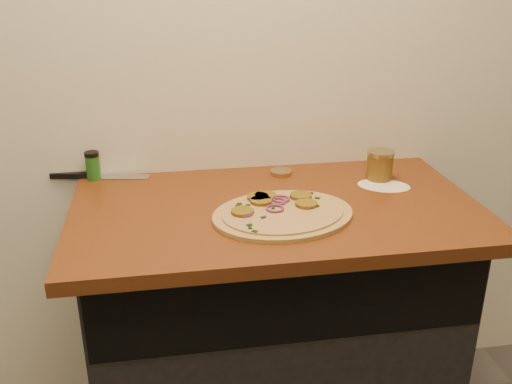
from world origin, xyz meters
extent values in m
cube|color=silver|center=(0.00, 1.75, 1.35)|extent=(4.00, 0.02, 2.70)
cube|color=black|center=(0.00, 1.45, 0.43)|extent=(1.10, 0.60, 0.86)
cube|color=brown|center=(0.00, 1.42, 0.88)|extent=(1.20, 0.70, 0.04)
cylinder|color=tan|center=(0.00, 1.33, 0.91)|extent=(0.47, 0.47, 0.01)
cylinder|color=beige|center=(0.00, 1.33, 0.92)|extent=(0.41, 0.41, 0.01)
cylinder|color=brown|center=(-0.11, 1.34, 0.92)|extent=(0.06, 0.06, 0.01)
cylinder|color=brown|center=(0.07, 1.42, 0.92)|extent=(0.06, 0.06, 0.01)
cylinder|color=brown|center=(-0.05, 1.43, 0.92)|extent=(0.06, 0.06, 0.01)
cylinder|color=brown|center=(-0.05, 1.40, 0.92)|extent=(0.06, 0.06, 0.01)
cylinder|color=brown|center=(0.08, 1.36, 0.92)|extent=(0.06, 0.06, 0.01)
cylinder|color=brown|center=(-0.03, 1.43, 0.92)|extent=(0.06, 0.06, 0.01)
torus|color=#702A59|center=(0.01, 1.41, 0.92)|extent=(0.05, 0.05, 0.01)
torus|color=#702A59|center=(-0.11, 1.33, 0.92)|extent=(0.05, 0.05, 0.01)
torus|color=#702A59|center=(0.00, 1.39, 0.92)|extent=(0.05, 0.05, 0.01)
torus|color=#702A59|center=(-0.02, 1.34, 0.92)|extent=(0.05, 0.05, 0.01)
cube|color=black|center=(-0.12, 1.39, 0.92)|extent=(0.02, 0.02, 0.00)
cube|color=black|center=(0.00, 1.42, 0.92)|extent=(0.02, 0.02, 0.00)
cube|color=black|center=(-0.11, 1.24, 0.92)|extent=(0.01, 0.02, 0.00)
cube|color=black|center=(-0.11, 1.25, 0.92)|extent=(0.02, 0.01, 0.00)
cube|color=black|center=(-0.06, 1.30, 0.92)|extent=(0.02, 0.02, 0.00)
cube|color=black|center=(0.12, 1.40, 0.92)|extent=(0.02, 0.02, 0.00)
cube|color=black|center=(0.10, 1.35, 0.92)|extent=(0.02, 0.02, 0.00)
cube|color=black|center=(0.11, 1.44, 0.92)|extent=(0.02, 0.01, 0.00)
cube|color=black|center=(-0.09, 1.38, 0.92)|extent=(0.02, 0.02, 0.00)
cube|color=black|center=(-0.10, 1.21, 0.92)|extent=(0.02, 0.02, 0.00)
cube|color=black|center=(0.07, 1.34, 0.92)|extent=(0.01, 0.01, 0.00)
cube|color=black|center=(-0.11, 1.40, 0.92)|extent=(0.01, 0.01, 0.00)
cube|color=black|center=(-0.02, 1.35, 0.92)|extent=(0.01, 0.02, 0.00)
cube|color=#B7BAC1|center=(-0.48, 1.72, 0.90)|extent=(0.23, 0.08, 0.01)
cube|color=black|center=(-0.63, 1.74, 0.91)|extent=(0.12, 0.04, 0.02)
cylinder|color=tan|center=(0.07, 1.66, 0.91)|extent=(0.09, 0.09, 0.02)
cylinder|color=#A82010|center=(0.37, 1.57, 0.94)|extent=(0.08, 0.08, 0.08)
cylinder|color=tan|center=(0.37, 1.57, 0.99)|extent=(0.09, 0.09, 0.01)
cylinder|color=#1E601E|center=(-0.55, 1.72, 0.94)|extent=(0.05, 0.05, 0.08)
cylinder|color=black|center=(-0.55, 1.72, 0.99)|extent=(0.05, 0.05, 0.01)
cylinder|color=silver|center=(0.37, 1.51, 0.90)|extent=(0.22, 0.22, 0.00)
camera|label=1|loc=(-0.31, -0.09, 1.58)|focal=40.00mm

